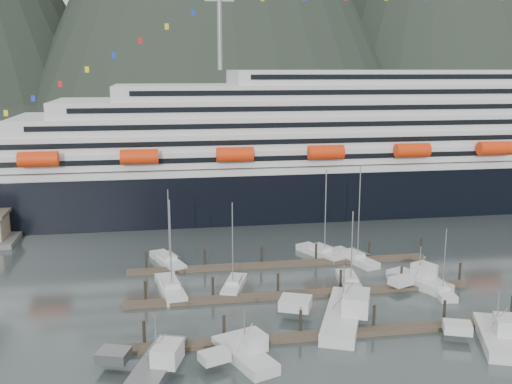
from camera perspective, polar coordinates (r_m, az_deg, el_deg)
ground at (r=82.23m, az=8.24°, el=-10.28°), size 1600.00×1600.00×0.00m
cruise_ship at (r=139.63m, az=13.25°, el=3.73°), size 210.00×30.40×50.30m
dock_near at (r=72.02m, az=6.90°, el=-13.27°), size 48.18×2.28×3.20m
dock_mid at (r=83.55m, az=4.33°, el=-9.60°), size 48.18×2.28×3.20m
dock_far at (r=95.46m, az=2.44°, el=-6.83°), size 48.18×2.28×3.20m
sailboat_a at (r=85.91m, az=-2.11°, el=-8.89°), size 4.90×8.58×13.05m
sailboat_b at (r=85.45m, az=-8.14°, el=-9.11°), size 4.33×11.16×13.90m
sailboat_c at (r=87.76m, az=8.88°, el=-8.58°), size 3.92×9.90×11.69m
sailboat_e at (r=97.21m, az=-8.41°, el=-6.53°), size 5.80×10.42×12.75m
sailboat_f at (r=100.80m, az=6.17°, el=-5.79°), size 6.69×10.12×15.26m
sailboat_g at (r=98.85m, az=9.26°, el=-6.24°), size 5.76×10.88×16.13m
sailboat_h at (r=88.00m, az=17.17°, el=-8.94°), size 3.25×7.94×9.79m
trawler_a at (r=64.69m, az=-9.58°, el=-15.84°), size 9.77×12.51×6.61m
trawler_b at (r=66.03m, az=-1.19°, el=-15.11°), size 8.28×9.97×6.12m
trawler_c at (r=75.96m, az=8.13°, el=-11.38°), size 12.78×15.96×8.02m
trawler_d at (r=74.96m, az=21.75°, el=-12.56°), size 9.31×11.49×6.54m
trawler_e at (r=89.78m, az=15.21°, el=-8.10°), size 8.73×10.33×6.38m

